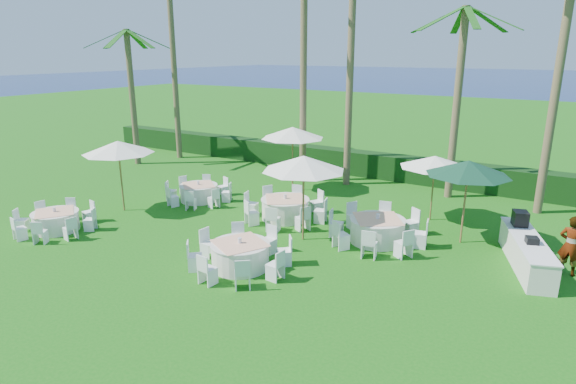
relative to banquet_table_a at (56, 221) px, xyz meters
name	(u,v)px	position (x,y,z in m)	size (l,w,h in m)	color
ground	(205,255)	(5.94, 1.06, -0.37)	(120.00, 120.00, 0.00)	#135F10
hedge	(358,163)	(5.94, 13.06, 0.23)	(34.00, 1.00, 1.20)	black
ocean	(532,82)	(5.94, 103.06, -0.37)	(260.00, 260.00, 0.00)	#082153
banquet_table_a	(56,221)	(0.00, 0.00, 0.00)	(2.77, 2.77, 0.85)	silver
banquet_table_b	(240,254)	(7.40, 0.93, 0.04)	(3.05, 3.05, 0.93)	silver
banquet_table_d	(199,192)	(1.96, 5.33, 0.00)	(2.75, 2.75, 0.86)	silver
banquet_table_e	(285,208)	(6.30, 5.26, 0.05)	(3.19, 3.19, 0.96)	silver
banquet_table_f	(377,229)	(10.11, 4.90, 0.06)	(3.24, 3.24, 0.98)	silver
umbrella_a	(118,147)	(0.26, 2.78, 2.20)	(2.72, 2.72, 2.81)	brown
umbrella_b	(304,163)	(7.91, 3.79, 2.27)	(2.76, 2.76, 2.89)	brown
umbrella_c	(293,133)	(4.55, 8.77, 2.28)	(2.83, 2.83, 2.90)	brown
umbrella_d	(435,162)	(11.06, 7.98, 1.88)	(2.58, 2.58, 2.47)	brown
umbrella_green	(468,168)	(12.54, 6.27, 2.18)	(2.68, 2.68, 2.80)	brown
buffet_table	(526,251)	(14.56, 5.38, 0.10)	(1.97, 3.84, 1.35)	silver
staff_person	(571,245)	(15.65, 5.40, 0.51)	(0.64, 0.42, 1.75)	gray
palm_a	(173,45)	(-4.83, 11.34, 6.10)	(4.38, 4.22, 11.96)	brown
palm_b	(303,69)	(4.10, 10.49, 4.94)	(4.38, 4.24, 9.69)	brown
palm_c	(351,50)	(6.22, 11.02, 5.80)	(4.24, 4.37, 11.37)	brown
palm_d	(458,95)	(10.91, 11.40, 4.01)	(4.40, 4.14, 7.86)	brown
palm_e	(560,62)	(14.45, 11.04, 5.36)	(4.25, 4.37, 10.51)	brown
palm_f	(132,91)	(-5.70, 8.91, 3.69)	(4.40, 4.17, 7.25)	brown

